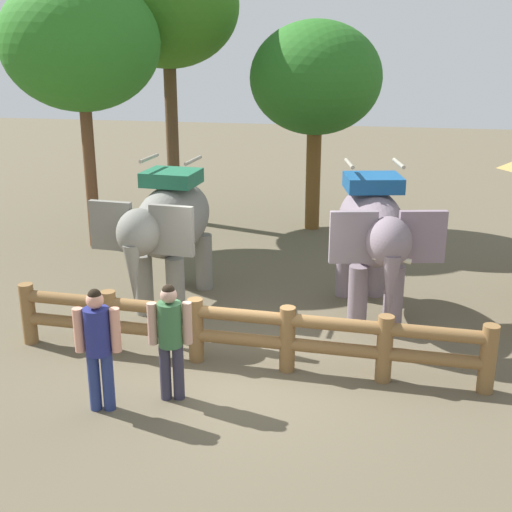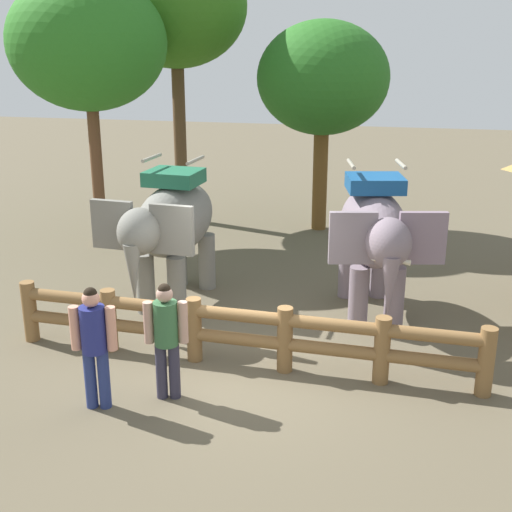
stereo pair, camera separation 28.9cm
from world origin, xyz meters
name	(u,v)px [view 1 (the left image)]	position (x,y,z in m)	size (l,w,h in m)	color
ground_plane	(239,369)	(0.00, 0.00, 0.00)	(60.00, 60.00, 0.00)	brown
log_fence	(241,330)	(0.00, 0.14, 0.60)	(7.56, 0.56, 1.05)	brown
elephant_near_left	(169,225)	(-1.83, 2.39, 1.58)	(1.87, 3.29, 2.81)	slate
elephant_center	(373,232)	(1.91, 2.56, 1.59)	(2.05, 3.37, 2.83)	slate
tourist_woman_in_black	(170,334)	(-0.75, -1.03, 1.01)	(0.60, 0.40, 1.74)	#2F2D3F
tourist_man_in_blue	(98,341)	(-1.62, -1.49, 1.03)	(0.62, 0.40, 1.78)	navy
tree_far_left	(167,7)	(-3.60, 8.37, 5.62)	(3.69, 3.69, 7.23)	brown
tree_back_center	(80,44)	(-4.84, 5.73, 4.76)	(3.60, 3.60, 6.31)	brown
tree_far_right	(316,79)	(0.25, 8.26, 3.89)	(3.33, 3.33, 5.34)	brown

